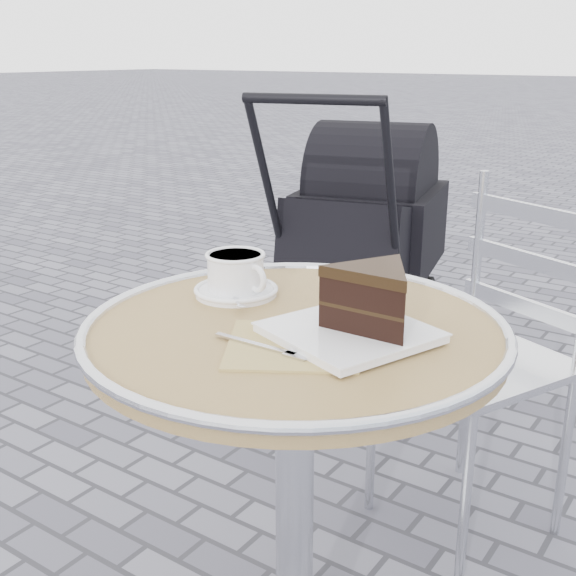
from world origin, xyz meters
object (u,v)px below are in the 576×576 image
Objects in this scene: cappuccino_set at (236,277)px; baby_stroller at (363,242)px; cafe_table at (295,412)px; bistro_chair at (503,319)px; cake_plate_set at (366,306)px.

cappuccino_set is 0.15× the size of baby_stroller.
cappuccino_set is (-0.18, 0.07, 0.20)m from cafe_table.
cafe_table is 0.68× the size of baby_stroller.
bistro_chair is 1.06m from baby_stroller.
cake_plate_set is 0.33× the size of baby_stroller.
bistro_chair is at bearing 109.64° from cake_plate_set.
bistro_chair reaches higher than cappuccino_set.
cappuccino_set reaches higher than cafe_table.
bistro_chair is (0.31, 0.66, -0.22)m from cappuccino_set.
cake_plate_set is at bearing -66.58° from bistro_chair.
cake_plate_set is at bearing 1.35° from cappuccino_set.
cafe_table is at bearing -79.43° from baby_stroller.
cafe_table is at bearing -76.43° from bistro_chair.
cake_plate_set is at bearing 6.07° from cafe_table.
baby_stroller is (-0.47, 1.37, -0.29)m from cappuccino_set.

